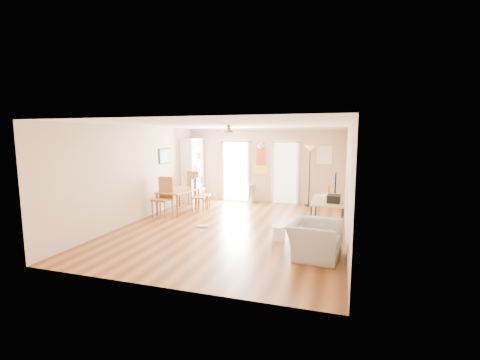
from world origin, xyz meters
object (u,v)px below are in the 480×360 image
(dining_table, at_px, (179,201))
(dining_chair_right_a, at_px, (203,193))
(trash_can, at_px, (252,194))
(computer_desk, at_px, (328,216))
(dining_chair_right_b, at_px, (199,195))
(dining_chair_near, at_px, (162,197))
(torchiere_lamp, at_px, (309,176))
(dining_chair_far, at_px, (196,187))
(armchair, at_px, (315,240))
(wastebasket_a, at_px, (279,233))
(printer, at_px, (334,199))
(bookshelf, at_px, (193,170))

(dining_table, distance_m, dining_chair_right_a, 0.83)
(trash_can, bearing_deg, dining_table, -131.37)
(computer_desk, bearing_deg, dining_chair_right_b, 162.77)
(dining_table, distance_m, computer_desk, 4.57)
(dining_chair_near, relative_size, torchiere_lamp, 0.56)
(dining_chair_near, distance_m, computer_desk, 4.65)
(dining_chair_right_a, height_order, dining_chair_far, dining_chair_far)
(torchiere_lamp, bearing_deg, armchair, -83.35)
(dining_table, xyz_separation_m, wastebasket_a, (3.46, -1.86, -0.18))
(printer, bearing_deg, armchair, -98.45)
(dining_chair_right_a, height_order, printer, dining_chair_right_a)
(trash_can, xyz_separation_m, wastebasket_a, (1.67, -3.88, -0.16))
(dining_chair_right_b, height_order, printer, dining_chair_right_b)
(trash_can, bearing_deg, printer, -48.82)
(dining_table, distance_m, torchiere_lamp, 4.34)
(dining_chair_near, height_order, wastebasket_a, dining_chair_near)
(dining_chair_near, xyz_separation_m, computer_desk, (4.65, -0.24, -0.16))
(trash_can, height_order, computer_desk, computer_desk)
(printer, relative_size, wastebasket_a, 1.03)
(bookshelf, height_order, dining_chair_near, bookshelf)
(dining_table, distance_m, dining_chair_right_b, 0.64)
(bookshelf, relative_size, dining_chair_right_b, 2.27)
(trash_can, height_order, printer, printer)
(dining_chair_right_a, height_order, dining_chair_near, dining_chair_near)
(dining_table, height_order, torchiere_lamp, torchiere_lamp)
(dining_chair_far, distance_m, wastebasket_a, 4.87)
(dining_chair_far, bearing_deg, computer_desk, 158.24)
(dining_chair_right_a, distance_m, printer, 4.45)
(trash_can, relative_size, computer_desk, 0.43)
(dining_chair_right_b, height_order, torchiere_lamp, torchiere_lamp)
(dining_chair_right_b, bearing_deg, dining_chair_far, 20.28)
(dining_chair_right_a, relative_size, dining_chair_right_b, 1.02)
(dining_chair_far, distance_m, trash_can, 1.96)
(trash_can, distance_m, printer, 4.32)
(dining_chair_far, xyz_separation_m, trash_can, (1.86, 0.56, -0.24))
(dining_table, height_order, dining_chair_near, dining_chair_near)
(dining_table, xyz_separation_m, dining_chair_right_b, (0.55, 0.29, 0.15))
(bookshelf, xyz_separation_m, wastebasket_a, (3.81, -3.63, -0.96))
(dining_table, distance_m, dining_chair_far, 1.48)
(torchiere_lamp, distance_m, wastebasket_a, 4.04)
(trash_can, bearing_deg, bookshelf, -173.44)
(trash_can, xyz_separation_m, printer, (2.82, -3.22, 0.57))
(dining_chair_near, bearing_deg, printer, -4.41)
(dining_chair_right_a, relative_size, trash_can, 1.56)
(wastebasket_a, bearing_deg, bookshelf, 136.36)
(dining_chair_right_b, xyz_separation_m, torchiere_lamp, (3.20, 1.79, 0.51))
(dining_chair_right_b, distance_m, trash_can, 2.13)
(dining_table, relative_size, computer_desk, 0.91)
(dining_chair_near, bearing_deg, wastebasket_a, -16.21)
(dining_table, bearing_deg, printer, -14.56)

